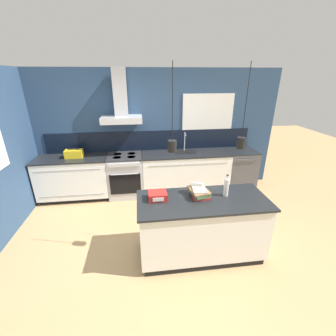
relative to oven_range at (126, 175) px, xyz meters
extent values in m
plane|color=tan|center=(0.58, -1.69, -0.46)|extent=(16.00, 16.00, 0.00)
cube|color=navy|center=(0.58, 0.34, 0.84)|extent=(5.60, 0.06, 2.60)
cube|color=black|center=(0.58, 0.30, 0.67)|extent=(4.42, 0.02, 0.43)
cube|color=white|center=(1.83, 0.30, 1.16)|extent=(1.12, 0.01, 0.96)
cube|color=black|center=(1.83, 0.31, 1.16)|extent=(1.04, 0.01, 0.88)
cube|color=#B5B5BA|center=(0.00, 0.08, 1.18)|extent=(0.80, 0.46, 0.12)
cube|color=#B5B5BA|center=(0.00, 0.17, 1.69)|extent=(0.26, 0.20, 0.90)
cylinder|color=black|center=(0.72, -1.90, 1.71)|extent=(0.01, 0.01, 0.87)
cylinder|color=black|center=(0.72, -1.90, 1.20)|extent=(0.11, 0.11, 0.14)
sphere|color=#F9D18C|center=(0.72, -1.90, 1.20)|extent=(0.06, 0.06, 0.06)
cylinder|color=black|center=(1.60, -1.89, 1.71)|extent=(0.01, 0.01, 0.86)
cylinder|color=black|center=(1.60, -1.89, 1.21)|extent=(0.11, 0.11, 0.14)
sphere|color=#F9D18C|center=(1.60, -1.89, 1.21)|extent=(0.06, 0.06, 0.06)
cube|color=black|center=(-1.07, 0.03, -0.41)|extent=(1.37, 0.56, 0.09)
cube|color=white|center=(-1.07, 0.00, 0.03)|extent=(1.41, 0.62, 0.79)
cube|color=gray|center=(-1.07, -0.31, 0.30)|extent=(1.24, 0.01, 0.01)
cube|color=gray|center=(-1.07, -0.31, -0.25)|extent=(1.24, 0.01, 0.01)
cube|color=black|center=(-1.07, 0.00, 0.44)|extent=(1.44, 0.64, 0.03)
cube|color=black|center=(1.31, 0.03, -0.41)|extent=(1.83, 0.56, 0.09)
cube|color=white|center=(1.31, 0.00, 0.03)|extent=(1.88, 0.62, 0.79)
cube|color=gray|center=(1.31, -0.31, 0.30)|extent=(1.66, 0.01, 0.01)
cube|color=gray|center=(1.31, -0.31, -0.25)|extent=(1.66, 0.01, 0.01)
cube|color=black|center=(1.31, 0.00, 0.44)|extent=(1.91, 0.64, 0.03)
cube|color=#262628|center=(1.31, 0.05, 0.45)|extent=(0.48, 0.34, 0.01)
cylinder|color=#B5B5BA|center=(1.31, 0.18, 0.65)|extent=(0.02, 0.02, 0.38)
sphere|color=#B5B5BA|center=(1.31, 0.18, 0.84)|extent=(0.03, 0.03, 0.03)
cylinder|color=#B5B5BA|center=(1.31, 0.12, 0.82)|extent=(0.02, 0.12, 0.02)
cube|color=#B5B5BA|center=(0.00, 0.00, -0.02)|extent=(0.72, 0.62, 0.87)
cube|color=black|center=(0.00, -0.31, -0.06)|extent=(0.62, 0.02, 0.44)
cylinder|color=#B5B5BA|center=(0.00, -0.34, 0.17)|extent=(0.54, 0.02, 0.02)
cube|color=#B5B5BA|center=(0.00, -0.32, 0.36)|extent=(0.62, 0.02, 0.07)
cube|color=#2D2D30|center=(0.00, 0.00, 0.43)|extent=(0.72, 0.60, 0.04)
cylinder|color=black|center=(-0.14, 0.11, 0.45)|extent=(0.17, 0.17, 0.00)
cylinder|color=black|center=(0.14, 0.11, 0.45)|extent=(0.17, 0.17, 0.00)
cylinder|color=black|center=(-0.14, -0.10, 0.45)|extent=(0.17, 0.17, 0.00)
cylinder|color=black|center=(0.14, -0.10, 0.45)|extent=(0.17, 0.17, 0.00)
cube|color=#4C4C51|center=(2.57, 0.00, -0.01)|extent=(0.63, 0.62, 0.89)
cube|color=black|center=(2.57, 0.00, 0.44)|extent=(0.63, 0.62, 0.02)
cylinder|color=#4C4C51|center=(2.57, -0.33, 0.36)|extent=(0.47, 0.02, 0.02)
cube|color=black|center=(1.14, -1.95, -0.41)|extent=(1.65, 0.68, 0.09)
cube|color=white|center=(1.14, -1.95, 0.03)|extent=(1.72, 0.71, 0.79)
cube|color=black|center=(1.14, -1.95, 0.44)|extent=(1.77, 0.76, 0.03)
cylinder|color=silver|center=(1.48, -1.88, 0.58)|extent=(0.07, 0.07, 0.25)
cylinder|color=silver|center=(1.48, -1.88, 0.73)|extent=(0.03, 0.03, 0.06)
cylinder|color=#262628|center=(1.48, -1.88, 0.77)|extent=(0.03, 0.03, 0.01)
cube|color=#B2332D|center=(1.12, -1.85, 0.47)|extent=(0.23, 0.28, 0.03)
cube|color=#4C7F4C|center=(1.11, -1.85, 0.51)|extent=(0.27, 0.33, 0.04)
cube|color=olive|center=(1.10, -1.85, 0.54)|extent=(0.28, 0.34, 0.03)
cube|color=beige|center=(1.10, -1.83, 0.57)|extent=(0.20, 0.31, 0.02)
cube|color=red|center=(0.53, -1.86, 0.51)|extent=(0.24, 0.20, 0.10)
cube|color=white|center=(0.53, -1.96, 0.51)|extent=(0.15, 0.01, 0.05)
cube|color=gold|center=(-1.00, 0.00, 0.53)|extent=(0.34, 0.18, 0.16)
cylinder|color=black|center=(-1.00, 0.00, 0.63)|extent=(0.20, 0.02, 0.02)
camera|label=1|loc=(0.33, -4.49, 2.00)|focal=24.00mm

